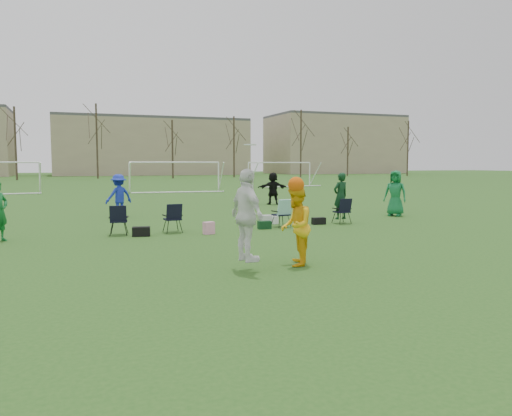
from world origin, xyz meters
name	(u,v)px	position (x,y,z in m)	size (l,w,h in m)	color
ground	(299,280)	(0.00, 0.00, 0.00)	(260.00, 260.00, 0.00)	#255219
fielder_blue	(119,196)	(-2.22, 13.33, 0.92)	(1.19, 0.68, 1.84)	#172BB2
fielder_green_far	(395,193)	(9.20, 9.51, 1.00)	(0.98, 0.64, 2.00)	#136C37
fielder_black	(273,188)	(6.54, 17.12, 0.91)	(1.68, 0.53, 1.81)	black
center_contest	(272,220)	(-0.09, 1.19, 1.07)	(2.07, 1.35, 2.71)	white
sideline_setup	(263,211)	(2.30, 7.85, 0.58)	(9.06, 2.37, 1.95)	#0D3219
goal_mid	(175,168)	(4.00, 32.00, 1.92)	(7.40, 0.63, 2.46)	white
goal_right	(280,167)	(16.00, 38.00, 1.92)	(7.35, 1.14, 2.46)	white
tree_line	(99,145)	(0.24, 69.85, 5.09)	(110.28, 3.28, 11.40)	#382B21
building_row	(125,145)	(6.73, 96.00, 5.99)	(126.00, 16.00, 13.00)	tan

